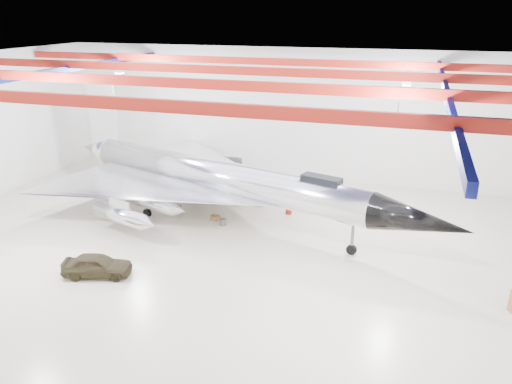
% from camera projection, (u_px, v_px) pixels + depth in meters
% --- Properties ---
extents(floor, '(40.00, 40.00, 0.00)m').
position_uv_depth(floor, '(221.00, 246.00, 31.09)').
color(floor, beige).
rests_on(floor, ground).
extents(wall_back, '(40.00, 0.00, 40.00)m').
position_uv_depth(wall_back, '(284.00, 114.00, 42.62)').
color(wall_back, silver).
rests_on(wall_back, floor).
extents(ceiling, '(40.00, 40.00, 0.00)m').
position_uv_depth(ceiling, '(216.00, 65.00, 27.31)').
color(ceiling, '#0A0F38').
rests_on(ceiling, wall_back).
extents(ceiling_structure, '(39.50, 29.50, 1.08)m').
position_uv_depth(ceiling_structure, '(217.00, 78.00, 27.54)').
color(ceiling_structure, maroon).
rests_on(ceiling_structure, ceiling).
extents(jet_aircraft, '(30.35, 21.98, 8.46)m').
position_uv_depth(jet_aircraft, '(219.00, 181.00, 34.36)').
color(jet_aircraft, silver).
rests_on(jet_aircraft, floor).
extents(jeep, '(4.04, 2.54, 1.28)m').
position_uv_depth(jeep, '(97.00, 265.00, 27.42)').
color(jeep, '#322B19').
rests_on(jeep, floor).
extents(crate_ply, '(0.64, 0.54, 0.41)m').
position_uv_depth(crate_ply, '(177.00, 208.00, 36.54)').
color(crate_ply, olive).
rests_on(crate_ply, floor).
extents(toolbox_red, '(0.52, 0.47, 0.30)m').
position_uv_depth(toolbox_red, '(238.00, 203.00, 37.68)').
color(toolbox_red, maroon).
rests_on(toolbox_red, floor).
extents(engine_drum, '(0.51, 0.51, 0.42)m').
position_uv_depth(engine_drum, '(223.00, 222.00, 34.07)').
color(engine_drum, '#59595B').
rests_on(engine_drum, floor).
extents(parts_bin, '(0.64, 0.52, 0.43)m').
position_uv_depth(parts_bin, '(260.00, 203.00, 37.47)').
color(parts_bin, olive).
rests_on(parts_bin, floor).
extents(crate_small, '(0.39, 0.31, 0.26)m').
position_uv_depth(crate_small, '(173.00, 199.00, 38.41)').
color(crate_small, '#59595B').
rests_on(crate_small, floor).
extents(tool_chest, '(0.59, 0.59, 0.41)m').
position_uv_depth(tool_chest, '(289.00, 211.00, 35.94)').
color(tool_chest, maroon).
rests_on(tool_chest, floor).
extents(oil_barrel, '(0.65, 0.57, 0.38)m').
position_uv_depth(oil_barrel, '(215.00, 218.00, 34.84)').
color(oil_barrel, olive).
rests_on(oil_barrel, floor).
extents(spares_box, '(0.51, 0.51, 0.39)m').
position_uv_depth(spares_box, '(314.00, 198.00, 38.42)').
color(spares_box, '#59595B').
rests_on(spares_box, floor).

